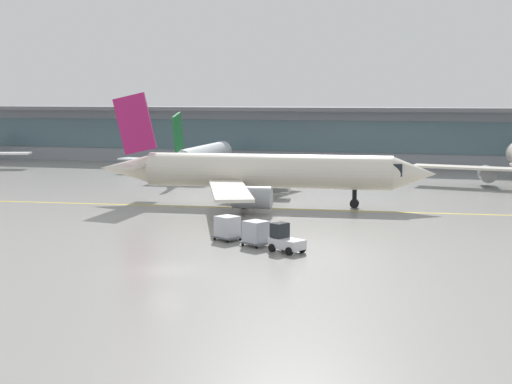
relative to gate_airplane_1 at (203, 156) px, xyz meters
name	(u,v)px	position (x,y,z in m)	size (l,w,h in m)	color
ground_plane	(164,270)	(17.74, -58.24, -2.80)	(400.00, 400.00, 0.00)	gray
taxiway_centreline_stripe	(263,208)	(17.02, -30.02, -2.80)	(110.00, 0.36, 0.01)	yellow
terminal_concourse	(346,136)	(17.74, 21.07, 2.11)	(224.63, 11.00, 9.60)	#8C939E
gate_airplane_1	(203,156)	(0.00, 0.00, 0.00)	(26.24, 28.20, 9.35)	white
taxiing_regional_jet	(264,172)	(16.56, -28.06, 0.74)	(35.68, 33.05, 11.81)	silver
baggage_tug	(285,240)	(24.06, -50.41, -1.91)	(2.95, 2.55, 2.10)	silver
cargo_dolly_lead	(256,232)	(21.44, -48.89, -1.75)	(2.62, 2.44, 1.94)	#595B60
cargo_dolly_trailing	(227,227)	(18.63, -47.27, -1.75)	(2.62, 2.44, 1.94)	#595B60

